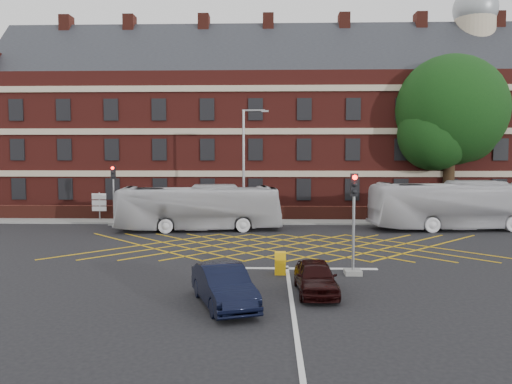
{
  "coord_description": "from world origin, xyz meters",
  "views": [
    {
      "loc": [
        -0.73,
        -25.38,
        5.04
      ],
      "look_at": [
        -1.53,
        1.5,
        3.05
      ],
      "focal_mm": 35.0,
      "sensor_mm": 36.0,
      "label": 1
    }
  ],
  "objects_px": {
    "deciduous_tree": "(450,118)",
    "bus_left": "(199,208)",
    "traffic_light_near": "(353,233)",
    "traffic_light_far": "(114,201)",
    "direction_signs": "(99,203)",
    "street_lamp": "(245,187)",
    "bus_right": "(458,205)",
    "utility_cabinet": "(280,263)",
    "car_navy": "(224,286)",
    "car_maroon": "(316,277)"
  },
  "relations": [
    {
      "from": "car_navy",
      "to": "traffic_light_near",
      "type": "height_order",
      "value": "traffic_light_near"
    },
    {
      "from": "bus_right",
      "to": "deciduous_tree",
      "type": "xyz_separation_m",
      "value": [
        1.82,
        7.27,
        6.4
      ]
    },
    {
      "from": "traffic_light_near",
      "to": "traffic_light_far",
      "type": "distance_m",
      "value": 20.75
    },
    {
      "from": "car_maroon",
      "to": "deciduous_tree",
      "type": "bearing_deg",
      "value": 58.77
    },
    {
      "from": "car_navy",
      "to": "bus_left",
      "type": "bearing_deg",
      "value": 81.06
    },
    {
      "from": "traffic_light_near",
      "to": "traffic_light_far",
      "type": "height_order",
      "value": "same"
    },
    {
      "from": "traffic_light_far",
      "to": "bus_right",
      "type": "bearing_deg",
      "value": -3.7
    },
    {
      "from": "bus_right",
      "to": "car_maroon",
      "type": "relative_size",
      "value": 3.37
    },
    {
      "from": "bus_left",
      "to": "bus_right",
      "type": "distance_m",
      "value": 17.5
    },
    {
      "from": "utility_cabinet",
      "to": "car_maroon",
      "type": "bearing_deg",
      "value": -66.85
    },
    {
      "from": "bus_left",
      "to": "traffic_light_far",
      "type": "xyz_separation_m",
      "value": [
        -6.5,
        2.38,
        0.24
      ]
    },
    {
      "from": "bus_right",
      "to": "deciduous_tree",
      "type": "bearing_deg",
      "value": -19.04
    },
    {
      "from": "bus_left",
      "to": "bus_right",
      "type": "xyz_separation_m",
      "value": [
        17.48,
        0.83,
        0.13
      ]
    },
    {
      "from": "direction_signs",
      "to": "car_maroon",
      "type": "bearing_deg",
      "value": -52.99
    },
    {
      "from": "direction_signs",
      "to": "utility_cabinet",
      "type": "bearing_deg",
      "value": -50.98
    },
    {
      "from": "utility_cabinet",
      "to": "bus_right",
      "type": "bearing_deg",
      "value": 46.77
    },
    {
      "from": "bus_left",
      "to": "street_lamp",
      "type": "bearing_deg",
      "value": -61.25
    },
    {
      "from": "traffic_light_far",
      "to": "direction_signs",
      "type": "xyz_separation_m",
      "value": [
        -1.8,
        2.1,
        -0.39
      ]
    },
    {
      "from": "street_lamp",
      "to": "direction_signs",
      "type": "bearing_deg",
      "value": 168.21
    },
    {
      "from": "car_navy",
      "to": "traffic_light_near",
      "type": "distance_m",
      "value": 6.85
    },
    {
      "from": "bus_right",
      "to": "direction_signs",
      "type": "xyz_separation_m",
      "value": [
        -25.78,
        3.65,
        -0.27
      ]
    },
    {
      "from": "car_navy",
      "to": "bus_right",
      "type": "bearing_deg",
      "value": 30.93
    },
    {
      "from": "street_lamp",
      "to": "utility_cabinet",
      "type": "height_order",
      "value": "street_lamp"
    },
    {
      "from": "bus_left",
      "to": "utility_cabinet",
      "type": "height_order",
      "value": "bus_left"
    },
    {
      "from": "car_maroon",
      "to": "traffic_light_far",
      "type": "height_order",
      "value": "traffic_light_far"
    },
    {
      "from": "deciduous_tree",
      "to": "car_maroon",
      "type": "bearing_deg",
      "value": -118.98
    },
    {
      "from": "car_navy",
      "to": "street_lamp",
      "type": "distance_m",
      "value": 18.93
    },
    {
      "from": "deciduous_tree",
      "to": "traffic_light_far",
      "type": "distance_m",
      "value": 27.16
    },
    {
      "from": "bus_left",
      "to": "direction_signs",
      "type": "bearing_deg",
      "value": 54.64
    },
    {
      "from": "street_lamp",
      "to": "car_maroon",
      "type": "bearing_deg",
      "value": -78.53
    },
    {
      "from": "street_lamp",
      "to": "direction_signs",
      "type": "relative_size",
      "value": 3.74
    },
    {
      "from": "bus_left",
      "to": "deciduous_tree",
      "type": "xyz_separation_m",
      "value": [
        19.3,
        8.1,
        6.53
      ]
    },
    {
      "from": "bus_right",
      "to": "traffic_light_near",
      "type": "distance_m",
      "value": 15.92
    },
    {
      "from": "car_maroon",
      "to": "direction_signs",
      "type": "bearing_deg",
      "value": 124.77
    },
    {
      "from": "bus_right",
      "to": "car_navy",
      "type": "bearing_deg",
      "value": 135.94
    },
    {
      "from": "bus_right",
      "to": "street_lamp",
      "type": "relative_size",
      "value": 1.44
    },
    {
      "from": "bus_left",
      "to": "traffic_light_near",
      "type": "bearing_deg",
      "value": -152.71
    },
    {
      "from": "deciduous_tree",
      "to": "bus_left",
      "type": "bearing_deg",
      "value": -157.24
    },
    {
      "from": "car_navy",
      "to": "utility_cabinet",
      "type": "xyz_separation_m",
      "value": [
        1.98,
        4.47,
        -0.2
      ]
    },
    {
      "from": "bus_left",
      "to": "direction_signs",
      "type": "height_order",
      "value": "bus_left"
    },
    {
      "from": "utility_cabinet",
      "to": "car_navy",
      "type": "bearing_deg",
      "value": -113.84
    },
    {
      "from": "traffic_light_far",
      "to": "bus_left",
      "type": "bearing_deg",
      "value": -20.13
    },
    {
      "from": "utility_cabinet",
      "to": "street_lamp",
      "type": "bearing_deg",
      "value": 98.96
    },
    {
      "from": "bus_left",
      "to": "car_navy",
      "type": "height_order",
      "value": "bus_left"
    },
    {
      "from": "street_lamp",
      "to": "bus_right",
      "type": "bearing_deg",
      "value": -5.12
    },
    {
      "from": "traffic_light_far",
      "to": "street_lamp",
      "type": "distance_m",
      "value": 9.51
    },
    {
      "from": "traffic_light_near",
      "to": "street_lamp",
      "type": "relative_size",
      "value": 0.52
    },
    {
      "from": "utility_cabinet",
      "to": "deciduous_tree",
      "type": "bearing_deg",
      "value": 55.26
    },
    {
      "from": "bus_right",
      "to": "deciduous_tree",
      "type": "height_order",
      "value": "deciduous_tree"
    },
    {
      "from": "car_maroon",
      "to": "traffic_light_near",
      "type": "height_order",
      "value": "traffic_light_near"
    }
  ]
}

